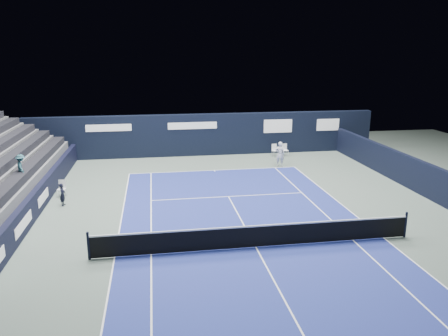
% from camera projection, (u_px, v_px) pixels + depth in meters
% --- Properties ---
extents(ground, '(48.00, 48.00, 0.00)m').
position_uv_depth(ground, '(245.00, 228.00, 19.26)').
color(ground, '#4E5D52').
rests_on(ground, ground).
extents(court_surface, '(10.97, 23.77, 0.01)m').
position_uv_depth(court_surface, '(256.00, 247.00, 17.35)').
color(court_surface, navy).
rests_on(court_surface, ground).
extents(enclosure_wall_right, '(0.30, 22.00, 1.80)m').
position_uv_depth(enclosure_wall_right, '(414.00, 174.00, 24.47)').
color(enclosure_wall_right, black).
rests_on(enclosure_wall_right, ground).
extents(folding_chair_back_a, '(0.44, 0.43, 0.90)m').
position_uv_depth(folding_chair_back_a, '(285.00, 149.00, 32.68)').
color(folding_chair_back_a, white).
rests_on(folding_chair_back_a, ground).
extents(folding_chair_back_b, '(0.46, 0.45, 0.90)m').
position_uv_depth(folding_chair_back_b, '(275.00, 149.00, 32.59)').
color(folding_chair_back_b, white).
rests_on(folding_chair_back_b, ground).
extents(line_judge_chair, '(0.46, 0.45, 0.89)m').
position_uv_depth(line_judge_chair, '(62.00, 187.00, 23.42)').
color(line_judge_chair, white).
rests_on(line_judge_chair, ground).
extents(line_judge, '(0.30, 0.44, 1.16)m').
position_uv_depth(line_judge, '(63.00, 194.00, 21.98)').
color(line_judge, black).
rests_on(line_judge, ground).
extents(court_markings, '(11.03, 23.83, 0.00)m').
position_uv_depth(court_markings, '(256.00, 247.00, 17.35)').
color(court_markings, white).
rests_on(court_markings, court_surface).
extents(tennis_net, '(12.90, 0.10, 1.10)m').
position_uv_depth(tennis_net, '(256.00, 236.00, 17.22)').
color(tennis_net, black).
rests_on(tennis_net, ground).
extents(back_sponsor_wall, '(26.00, 0.63, 3.10)m').
position_uv_depth(back_sponsor_wall, '(206.00, 135.00, 32.69)').
color(back_sponsor_wall, black).
rests_on(back_sponsor_wall, ground).
extents(side_barrier_left, '(0.33, 22.00, 1.20)m').
position_uv_depth(side_barrier_left, '(40.00, 198.00, 21.42)').
color(side_barrier_left, black).
rests_on(side_barrier_left, ground).
extents(tennis_player, '(0.72, 0.91, 1.70)m').
position_uv_depth(tennis_player, '(280.00, 154.00, 29.56)').
color(tennis_player, silver).
rests_on(tennis_player, ground).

